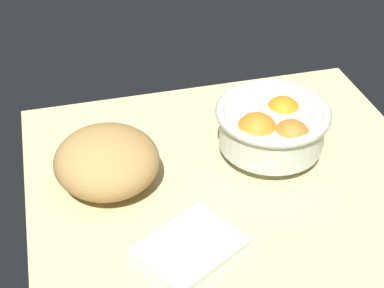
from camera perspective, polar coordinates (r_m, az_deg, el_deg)
ground_plane at (r=97.86cm, az=3.88°, el=-3.81°), size 67.06×57.63×3.00cm
fruit_bowl at (r=98.58cm, az=7.91°, el=1.70°), size 19.38×19.38×10.40cm
bread_loaf at (r=93.01cm, az=-8.38°, el=-1.67°), size 23.65×23.61×9.58cm
napkin_folded at (r=84.32cm, az=-0.15°, el=-10.09°), size 17.67×16.37×1.07cm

